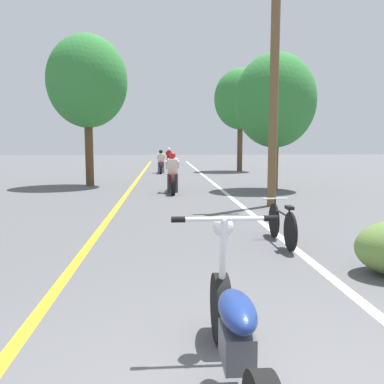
# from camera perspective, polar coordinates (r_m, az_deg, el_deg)

# --- Properties ---
(lane_stripe_center) EXTENTS (0.14, 48.00, 0.01)m
(lane_stripe_center) POSITION_cam_1_polar(r_m,az_deg,el_deg) (14.69, -8.82, 0.17)
(lane_stripe_center) COLOR yellow
(lane_stripe_center) RESTS_ON ground
(lane_stripe_edge) EXTENTS (0.14, 48.00, 0.01)m
(lane_stripe_edge) POSITION_cam_1_polar(r_m,az_deg,el_deg) (14.79, 4.23, 0.27)
(lane_stripe_edge) COLOR white
(lane_stripe_edge) RESTS_ON ground
(utility_pole) EXTENTS (1.10, 0.24, 6.45)m
(utility_pole) POSITION_cam_1_polar(r_m,az_deg,el_deg) (11.27, 11.47, 15.02)
(utility_pole) COLOR brown
(utility_pole) RESTS_ON ground
(roadside_tree_right_near) EXTENTS (2.93, 2.64, 4.91)m
(roadside_tree_right_near) POSITION_cam_1_polar(r_m,az_deg,el_deg) (15.22, 11.61, 12.42)
(roadside_tree_right_near) COLOR #513A23
(roadside_tree_right_near) RESTS_ON ground
(roadside_tree_right_far) EXTENTS (3.18, 2.86, 6.19)m
(roadside_tree_right_far) POSITION_cam_1_polar(r_m,az_deg,el_deg) (25.31, 6.82, 12.79)
(roadside_tree_right_far) COLOR #513A23
(roadside_tree_right_far) RESTS_ON ground
(roadside_tree_left) EXTENTS (3.13, 2.82, 5.90)m
(roadside_tree_left) POSITION_cam_1_polar(r_m,az_deg,el_deg) (16.92, -14.51, 14.73)
(roadside_tree_left) COLOR #513A23
(roadside_tree_left) RESTS_ON ground
(motorcycle_foreground) EXTENTS (0.85, 2.11, 1.12)m
(motorcycle_foreground) POSITION_cam_1_polar(r_m,az_deg,el_deg) (2.92, 6.14, -19.18)
(motorcycle_foreground) COLOR black
(motorcycle_foreground) RESTS_ON ground
(motorcycle_rider_lead) EXTENTS (0.50, 2.15, 1.39)m
(motorcycle_rider_lead) POSITION_cam_1_polar(r_m,az_deg,el_deg) (14.03, -2.75, 2.08)
(motorcycle_rider_lead) COLOR black
(motorcycle_rider_lead) RESTS_ON ground
(motorcycle_rider_mid) EXTENTS (0.50, 2.06, 1.34)m
(motorcycle_rider_mid) POSITION_cam_1_polar(r_m,az_deg,el_deg) (23.45, -4.37, 3.92)
(motorcycle_rider_mid) COLOR black
(motorcycle_rider_mid) RESTS_ON ground
(motorcycle_rider_far) EXTENTS (0.50, 1.98, 1.36)m
(motorcycle_rider_far) POSITION_cam_1_polar(r_m,az_deg,el_deg) (32.33, -3.25, 4.75)
(motorcycle_rider_far) COLOR black
(motorcycle_rider_far) RESTS_ON ground
(bicycle_parked) EXTENTS (0.44, 1.58, 0.72)m
(bicycle_parked) POSITION_cam_1_polar(r_m,az_deg,el_deg) (7.01, 12.48, -4.41)
(bicycle_parked) COLOR black
(bicycle_parked) RESTS_ON ground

